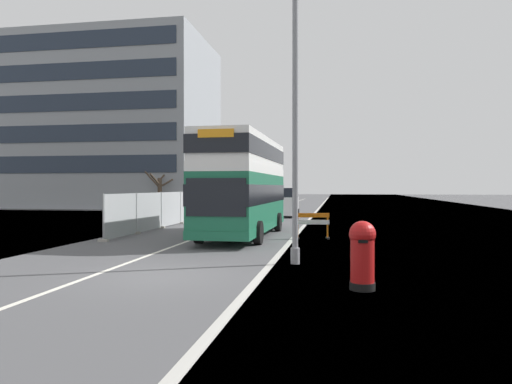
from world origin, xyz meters
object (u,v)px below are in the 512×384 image
(car_oncoming_near, at_px, (286,203))
(lamppost_foreground, at_px, (295,131))
(roadworks_barrier, at_px, (313,223))
(double_decker_bus, at_px, (244,184))
(red_pillar_postbox, at_px, (362,252))
(car_receding_mid, at_px, (256,200))

(car_oncoming_near, bearing_deg, lamppost_foreground, -83.08)
(roadworks_barrier, xyz_separation_m, car_oncoming_near, (-2.95, 15.73, 0.34))
(roadworks_barrier, bearing_deg, double_decker_bus, 169.53)
(red_pillar_postbox, bearing_deg, car_oncoming_near, 100.05)
(red_pillar_postbox, height_order, car_receding_mid, car_receding_mid)
(red_pillar_postbox, relative_size, car_receding_mid, 0.39)
(car_oncoming_near, bearing_deg, double_decker_bus, -91.57)
(lamppost_foreground, relative_size, car_oncoming_near, 2.22)
(roadworks_barrier, relative_size, car_oncoming_near, 0.40)
(car_oncoming_near, bearing_deg, red_pillar_postbox, -79.95)
(red_pillar_postbox, relative_size, car_oncoming_near, 0.41)
(double_decker_bus, xyz_separation_m, car_oncoming_near, (0.41, 15.11, -1.44))
(lamppost_foreground, bearing_deg, roadworks_barrier, 88.65)
(roadworks_barrier, bearing_deg, red_pillar_postbox, -80.79)
(car_oncoming_near, bearing_deg, car_receding_mid, 115.75)
(red_pillar_postbox, bearing_deg, double_decker_bus, 114.40)
(car_oncoming_near, distance_m, car_receding_mid, 9.01)
(double_decker_bus, xyz_separation_m, lamppost_foreground, (3.19, -7.78, 1.62))
(red_pillar_postbox, xyz_separation_m, car_receding_mid, (-8.57, 34.41, 0.21))
(red_pillar_postbox, distance_m, car_oncoming_near, 26.71)
(roadworks_barrier, xyz_separation_m, car_receding_mid, (-6.86, 23.85, 0.35))
(lamppost_foreground, xyz_separation_m, red_pillar_postbox, (1.88, -3.41, -3.27))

